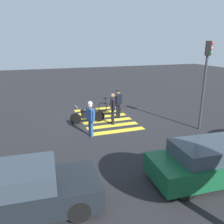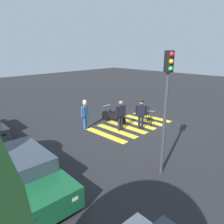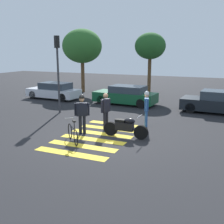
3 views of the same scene
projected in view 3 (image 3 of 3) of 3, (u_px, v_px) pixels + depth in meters
ground_plane at (97, 136)px, 12.15m from camera, size 60.00×60.00×0.00m
police_motorcycle at (125, 127)px, 11.94m from camera, size 2.03×0.62×1.03m
leaning_bicycle at (73, 133)px, 11.37m from camera, size 1.20×1.21×0.99m
officer_on_foot at (106, 109)px, 12.96m from camera, size 0.29×0.69×1.78m
officer_by_motorcycle at (82, 111)px, 12.31m from camera, size 0.61×0.41×1.82m
pedestrian_bystander at (146, 106)px, 13.52m from camera, size 0.33×0.65×1.79m
crosswalk_stripes at (97, 136)px, 12.15m from camera, size 2.97×4.95×0.01m
car_white_van at (54, 91)px, 21.44m from camera, size 4.33×1.94×1.28m
car_green_compact at (126, 95)px, 19.25m from camera, size 4.47×2.01×1.32m
car_black_suv at (218, 102)px, 16.58m from camera, size 4.28×2.01×1.36m
traffic_light_pole at (58, 62)px, 16.16m from camera, size 0.36×0.33×4.56m
street_tree_near at (82, 46)px, 24.19m from camera, size 3.50×3.50×5.58m
street_tree_mid at (150, 47)px, 21.82m from camera, size 2.46×2.46×5.11m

